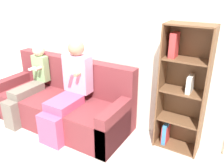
# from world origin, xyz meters

# --- Properties ---
(ground_plane) EXTENTS (14.00, 14.00, 0.00)m
(ground_plane) POSITION_xyz_m (0.00, 0.00, 0.00)
(ground_plane) COLOR #BCB2A8
(back_wall) EXTENTS (10.00, 0.06, 2.55)m
(back_wall) POSITION_xyz_m (0.00, 0.95, 1.27)
(back_wall) COLOR silver
(back_wall) RESTS_ON ground_plane
(couch) EXTENTS (2.02, 0.82, 0.90)m
(couch) POSITION_xyz_m (-0.17, 0.52, 0.29)
(couch) COLOR maroon
(couch) RESTS_ON ground_plane
(adult_seated) EXTENTS (0.38, 0.77, 1.23)m
(adult_seated) POSITION_xyz_m (0.07, 0.41, 0.63)
(adult_seated) COLOR #DB4C75
(adult_seated) RESTS_ON ground_plane
(child_seated) EXTENTS (0.25, 0.78, 1.07)m
(child_seated) POSITION_xyz_m (-0.67, 0.36, 0.54)
(child_seated) COLOR #70665B
(child_seated) RESTS_ON ground_plane
(bookshelf) EXTENTS (0.52, 0.28, 1.52)m
(bookshelf) POSITION_xyz_m (1.42, 0.81, 0.73)
(bookshelf) COLOR brown
(bookshelf) RESTS_ON ground_plane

